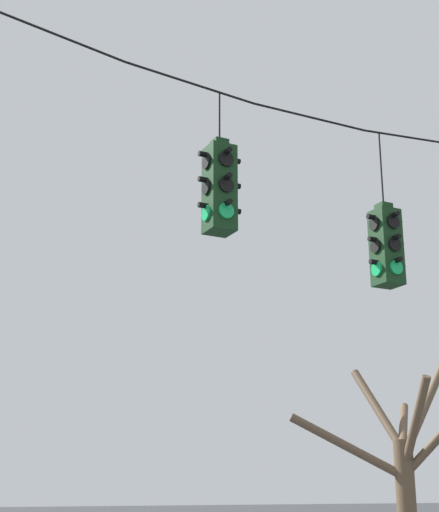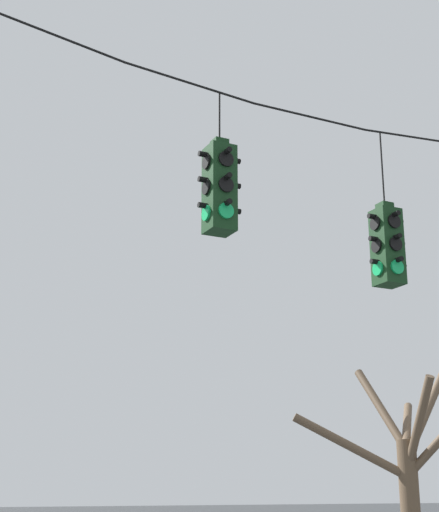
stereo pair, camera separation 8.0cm
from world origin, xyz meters
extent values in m
cylinder|color=black|center=(-3.62, 0.09, 7.38)|extent=(1.81, 0.03, 0.31)
cylinder|color=black|center=(-1.81, 0.09, 7.17)|extent=(1.81, 0.03, 0.17)
cylinder|color=black|center=(0.00, 0.09, 7.10)|extent=(1.81, 0.03, 0.03)
cylinder|color=black|center=(1.81, 0.09, 7.17)|extent=(1.81, 0.03, 0.17)
cube|color=#143819|center=(-1.41, 0.09, 5.79)|extent=(0.34, 0.34, 1.14)
cube|color=#143819|center=(-1.41, 0.09, 6.41)|extent=(0.19, 0.19, 0.10)
cylinder|color=black|center=(-1.41, 0.09, 6.79)|extent=(0.02, 0.02, 0.67)
cylinder|color=black|center=(-1.41, -0.09, 6.13)|extent=(0.20, 0.03, 0.20)
cylinder|color=black|center=(-1.41, -0.14, 6.22)|extent=(0.07, 0.12, 0.07)
cylinder|color=black|center=(-1.41, -0.09, 5.79)|extent=(0.20, 0.03, 0.20)
cylinder|color=black|center=(-1.41, -0.14, 5.88)|extent=(0.07, 0.12, 0.07)
cylinder|color=#19C666|center=(-1.41, -0.09, 5.44)|extent=(0.20, 0.03, 0.20)
cylinder|color=black|center=(-1.41, -0.14, 5.53)|extent=(0.07, 0.12, 0.07)
cylinder|color=black|center=(-1.41, 0.28, 6.13)|extent=(0.20, 0.03, 0.20)
cylinder|color=black|center=(-1.41, 0.32, 6.22)|extent=(0.07, 0.12, 0.07)
cylinder|color=black|center=(-1.41, 0.28, 5.79)|extent=(0.20, 0.03, 0.20)
cylinder|color=black|center=(-1.41, 0.32, 5.88)|extent=(0.07, 0.12, 0.07)
cylinder|color=#19C666|center=(-1.41, 0.28, 5.44)|extent=(0.20, 0.03, 0.20)
cylinder|color=black|center=(-1.41, 0.32, 5.53)|extent=(0.07, 0.12, 0.07)
cylinder|color=black|center=(-1.60, 0.09, 6.13)|extent=(0.03, 0.20, 0.20)
cylinder|color=black|center=(-1.64, 0.09, 6.22)|extent=(0.12, 0.07, 0.07)
cylinder|color=black|center=(-1.60, 0.09, 5.79)|extent=(0.03, 0.20, 0.20)
cylinder|color=black|center=(-1.64, 0.09, 5.88)|extent=(0.12, 0.07, 0.07)
cylinder|color=#19C666|center=(-1.60, 0.09, 5.44)|extent=(0.03, 0.20, 0.20)
cylinder|color=black|center=(-1.64, 0.09, 5.53)|extent=(0.12, 0.07, 0.07)
cylinder|color=black|center=(-1.23, 0.09, 6.13)|extent=(0.03, 0.20, 0.20)
cylinder|color=black|center=(-1.18, 0.09, 6.22)|extent=(0.12, 0.07, 0.07)
cylinder|color=black|center=(-1.23, 0.09, 5.79)|extent=(0.03, 0.20, 0.20)
cylinder|color=black|center=(-1.18, 0.09, 5.88)|extent=(0.12, 0.07, 0.07)
cylinder|color=#19C666|center=(-1.23, 0.09, 5.44)|extent=(0.03, 0.20, 0.20)
cylinder|color=black|center=(-1.18, 0.09, 5.53)|extent=(0.12, 0.07, 0.07)
cube|color=#143819|center=(1.16, 0.09, 5.38)|extent=(0.34, 0.34, 1.08)
cube|color=#143819|center=(1.16, 0.09, 5.97)|extent=(0.19, 0.19, 0.10)
cylinder|color=black|center=(1.16, 0.09, 6.57)|extent=(0.02, 0.02, 1.09)
cylinder|color=black|center=(1.16, -0.09, 5.70)|extent=(0.20, 0.03, 0.20)
cylinder|color=black|center=(1.16, -0.14, 5.79)|extent=(0.07, 0.12, 0.07)
cylinder|color=black|center=(1.16, -0.09, 5.38)|extent=(0.20, 0.03, 0.20)
cylinder|color=black|center=(1.16, -0.14, 5.47)|extent=(0.07, 0.12, 0.07)
cylinder|color=#19C666|center=(1.16, -0.09, 5.06)|extent=(0.20, 0.03, 0.20)
cylinder|color=black|center=(1.16, -0.14, 5.15)|extent=(0.07, 0.12, 0.07)
cylinder|color=black|center=(1.16, 0.28, 5.70)|extent=(0.20, 0.03, 0.20)
cylinder|color=black|center=(1.16, 0.32, 5.79)|extent=(0.07, 0.12, 0.07)
cylinder|color=black|center=(1.16, 0.28, 5.38)|extent=(0.20, 0.03, 0.20)
cylinder|color=black|center=(1.16, 0.32, 5.47)|extent=(0.07, 0.12, 0.07)
cylinder|color=#19C666|center=(1.16, 0.28, 5.06)|extent=(0.20, 0.03, 0.20)
cylinder|color=black|center=(1.16, 0.32, 5.15)|extent=(0.07, 0.12, 0.07)
cylinder|color=black|center=(0.98, 0.09, 5.70)|extent=(0.03, 0.20, 0.20)
cylinder|color=black|center=(0.93, 0.09, 5.79)|extent=(0.12, 0.07, 0.07)
cylinder|color=black|center=(0.98, 0.09, 5.38)|extent=(0.03, 0.20, 0.20)
cylinder|color=black|center=(0.93, 0.09, 5.47)|extent=(0.12, 0.07, 0.07)
cylinder|color=#19C666|center=(0.98, 0.09, 5.06)|extent=(0.03, 0.20, 0.20)
cylinder|color=black|center=(0.93, 0.09, 5.15)|extent=(0.12, 0.07, 0.07)
cylinder|color=black|center=(1.35, 0.09, 5.70)|extent=(0.03, 0.20, 0.20)
cylinder|color=black|center=(1.39, 0.09, 5.79)|extent=(0.12, 0.07, 0.07)
cylinder|color=black|center=(1.35, 0.09, 5.38)|extent=(0.03, 0.20, 0.20)
cylinder|color=black|center=(1.39, 0.09, 5.47)|extent=(0.12, 0.07, 0.07)
cylinder|color=#19C666|center=(1.35, 0.09, 5.06)|extent=(0.03, 0.20, 0.20)
cylinder|color=black|center=(1.39, 0.09, 5.15)|extent=(0.12, 0.07, 0.07)
cylinder|color=brown|center=(5.46, 6.00, 3.88)|extent=(0.24, 1.74, 1.95)
cylinder|color=brown|center=(5.88, 4.69, 3.14)|extent=(1.10, 1.23, 1.46)
cylinder|color=brown|center=(4.39, 5.70, 3.04)|extent=(2.25, 1.20, 1.37)
cylinder|color=brown|center=(6.02, 5.83, 3.58)|extent=(1.36, 1.45, 1.08)
cylinder|color=brown|center=(5.37, 4.67, 3.47)|extent=(0.34, 1.24, 1.89)
cylinder|color=brown|center=(6.19, 5.33, 3.84)|extent=(1.68, 0.47, 2.15)
camera|label=1|loc=(-5.53, -8.08, 2.18)|focal=55.00mm
camera|label=2|loc=(-5.46, -8.11, 2.18)|focal=55.00mm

